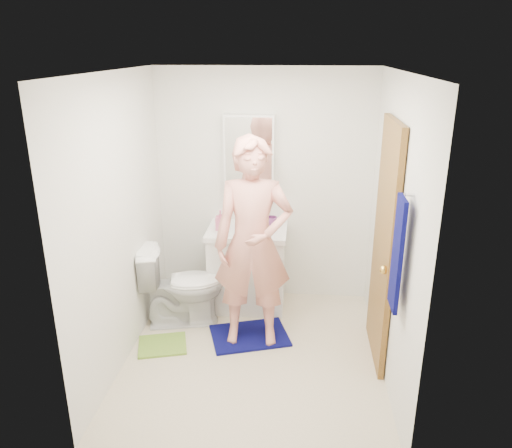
% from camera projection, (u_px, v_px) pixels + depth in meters
% --- Properties ---
extents(floor, '(2.20, 2.40, 0.02)m').
position_uv_depth(floor, '(254.00, 356.00, 4.40)').
color(floor, beige).
rests_on(floor, ground).
extents(ceiling, '(2.20, 2.40, 0.02)m').
position_uv_depth(ceiling, '(253.00, 70.00, 3.59)').
color(ceiling, white).
rests_on(ceiling, ground).
extents(wall_back, '(2.20, 0.02, 2.40)m').
position_uv_depth(wall_back, '(264.00, 187.00, 5.13)').
color(wall_back, silver).
rests_on(wall_back, ground).
extents(wall_front, '(2.20, 0.02, 2.40)m').
position_uv_depth(wall_front, '(233.00, 300.00, 2.86)').
color(wall_front, silver).
rests_on(wall_front, ground).
extents(wall_left, '(0.02, 2.40, 2.40)m').
position_uv_depth(wall_left, '(119.00, 223.00, 4.09)').
color(wall_left, silver).
rests_on(wall_left, ground).
extents(wall_right, '(0.02, 2.40, 2.40)m').
position_uv_depth(wall_right, '(394.00, 232.00, 3.90)').
color(wall_right, silver).
rests_on(wall_right, ground).
extents(vanity_cabinet, '(0.75, 0.55, 0.80)m').
position_uv_depth(vanity_cabinet, '(247.00, 270.00, 5.13)').
color(vanity_cabinet, white).
rests_on(vanity_cabinet, floor).
extents(countertop, '(0.79, 0.59, 0.05)m').
position_uv_depth(countertop, '(247.00, 231.00, 4.99)').
color(countertop, white).
rests_on(countertop, vanity_cabinet).
extents(sink_basin, '(0.40, 0.40, 0.03)m').
position_uv_depth(sink_basin, '(247.00, 230.00, 4.99)').
color(sink_basin, white).
rests_on(sink_basin, countertop).
extents(faucet, '(0.03, 0.03, 0.12)m').
position_uv_depth(faucet, '(249.00, 217.00, 5.13)').
color(faucet, silver).
rests_on(faucet, countertop).
extents(medicine_cabinet, '(0.50, 0.12, 0.70)m').
position_uv_depth(medicine_cabinet, '(249.00, 150.00, 4.94)').
color(medicine_cabinet, white).
rests_on(medicine_cabinet, wall_back).
extents(mirror_panel, '(0.46, 0.01, 0.66)m').
position_uv_depth(mirror_panel, '(248.00, 151.00, 4.88)').
color(mirror_panel, white).
rests_on(mirror_panel, wall_back).
extents(door, '(0.05, 0.80, 2.05)m').
position_uv_depth(door, '(384.00, 245.00, 4.10)').
color(door, brown).
rests_on(door, ground).
extents(door_knob, '(0.07, 0.07, 0.07)m').
position_uv_depth(door_knob, '(384.00, 270.00, 3.83)').
color(door_knob, gold).
rests_on(door_knob, door).
extents(towel, '(0.03, 0.24, 0.80)m').
position_uv_depth(towel, '(397.00, 254.00, 3.36)').
color(towel, '#080950').
rests_on(towel, wall_right).
extents(towel_hook, '(0.06, 0.02, 0.02)m').
position_uv_depth(towel_hook, '(410.00, 195.00, 3.21)').
color(towel_hook, silver).
rests_on(towel_hook, wall_right).
extents(toilet, '(0.86, 0.60, 0.80)m').
position_uv_depth(toilet, '(182.00, 285.00, 4.80)').
color(toilet, white).
rests_on(toilet, floor).
extents(bath_mat, '(0.82, 0.69, 0.02)m').
position_uv_depth(bath_mat, '(250.00, 336.00, 4.68)').
color(bath_mat, '#080950').
rests_on(bath_mat, floor).
extents(green_rug, '(0.51, 0.46, 0.02)m').
position_uv_depth(green_rug, '(162.00, 345.00, 4.53)').
color(green_rug, olive).
rests_on(green_rug, floor).
extents(soap_dispenser, '(0.09, 0.10, 0.20)m').
position_uv_depth(soap_dispenser, '(220.00, 220.00, 4.92)').
color(soap_dispenser, '#D4638B').
rests_on(soap_dispenser, countertop).
extents(toothbrush_cup, '(0.16, 0.16, 0.10)m').
position_uv_depth(toothbrush_cup, '(271.00, 222.00, 5.04)').
color(toothbrush_cup, '#7B387D').
rests_on(toothbrush_cup, countertop).
extents(man, '(0.71, 0.49, 1.87)m').
position_uv_depth(man, '(253.00, 244.00, 4.31)').
color(man, '#E3907F').
rests_on(man, bath_mat).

